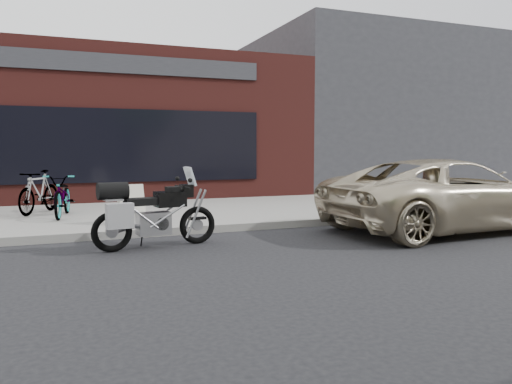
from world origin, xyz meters
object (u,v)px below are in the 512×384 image
Objects in this scene: bicycle_front at (63,196)px; bicycle_rear at (39,192)px; motorcycle at (148,214)px; sandwich_sign at (131,204)px; minivan at (448,195)px.

bicycle_rear is at bearing 131.47° from bicycle_front.
motorcycle is at bearing -60.57° from bicycle_front.
motorcycle is 1.19× the size of bicycle_front.
bicycle_rear reaches higher than sandwich_sign.
motorcycle is 2.69× the size of sandwich_sign.
bicycle_front is (-1.27, 3.39, 0.04)m from motorcycle.
motorcycle is 0.41× the size of minivan.
minivan reaches higher than bicycle_rear.
motorcycle is 1.84m from sandwich_sign.
motorcycle reaches higher than bicycle_rear.
minivan reaches higher than motorcycle.
motorcycle is at bearing -38.70° from bicycle_rear.
minivan is 6.60× the size of sandwich_sign.
bicycle_front is 0.93m from bicycle_rear.
sandwich_sign is (-5.83, 2.20, -0.17)m from minivan.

